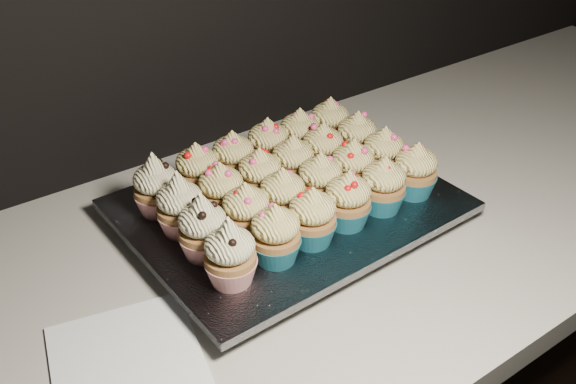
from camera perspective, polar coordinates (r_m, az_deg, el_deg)
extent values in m
cube|color=silver|center=(0.86, -6.70, -8.02)|extent=(2.44, 0.64, 0.04)
cube|color=white|center=(0.75, -14.18, -14.09)|extent=(0.19, 0.19, 0.00)
cube|color=black|center=(0.92, 0.00, -2.02)|extent=(0.42, 0.32, 0.02)
cube|color=silver|center=(0.91, 0.00, -1.15)|extent=(0.45, 0.36, 0.01)
cone|color=#AC1C18|center=(0.77, -5.06, -6.99)|extent=(0.06, 0.06, 0.03)
ellipsoid|color=#FFF1B3|center=(0.74, -5.21, -4.76)|extent=(0.06, 0.06, 0.04)
cone|color=#FFF1B3|center=(0.73, -5.32, -3.03)|extent=(0.03, 0.03, 0.03)
cone|color=#1A6A7C|center=(0.80, -1.10, -5.16)|extent=(0.06, 0.06, 0.03)
ellipsoid|color=#FDE380|center=(0.77, -1.13, -2.96)|extent=(0.06, 0.06, 0.04)
cone|color=#FDE380|center=(0.76, -1.15, -1.57)|extent=(0.03, 0.03, 0.02)
cone|color=#1A6A7C|center=(0.82, 2.14, -3.58)|extent=(0.06, 0.06, 0.03)
ellipsoid|color=#FDE380|center=(0.80, 2.19, -1.42)|extent=(0.06, 0.06, 0.04)
cone|color=#FDE380|center=(0.79, 2.23, -0.05)|extent=(0.03, 0.03, 0.02)
cone|color=#1A6A7C|center=(0.86, 5.25, -2.03)|extent=(0.06, 0.06, 0.03)
ellipsoid|color=#FDE380|center=(0.84, 5.38, 0.08)|extent=(0.06, 0.06, 0.04)
cone|color=#FDE380|center=(0.82, 5.46, 1.42)|extent=(0.03, 0.03, 0.02)
cone|color=#1A6A7C|center=(0.89, 8.34, -0.67)|extent=(0.06, 0.06, 0.03)
ellipsoid|color=#FDE380|center=(0.87, 8.54, 1.39)|extent=(0.06, 0.06, 0.04)
cone|color=#FDE380|center=(0.86, 8.66, 2.69)|extent=(0.03, 0.03, 0.02)
cone|color=#1A6A7C|center=(0.93, 11.10, 0.65)|extent=(0.06, 0.06, 0.03)
ellipsoid|color=#FDE380|center=(0.91, 11.35, 2.65)|extent=(0.06, 0.06, 0.04)
cone|color=#FDE380|center=(0.90, 11.51, 3.90)|extent=(0.03, 0.03, 0.02)
cone|color=#AC1C18|center=(0.81, -7.43, -4.66)|extent=(0.06, 0.06, 0.03)
ellipsoid|color=#FFF1B3|center=(0.79, -7.63, -2.49)|extent=(0.06, 0.06, 0.04)
cone|color=#FFF1B3|center=(0.77, -7.78, -0.81)|extent=(0.03, 0.03, 0.03)
cone|color=#1A6A7C|center=(0.83, -3.69, -3.14)|extent=(0.06, 0.06, 0.03)
ellipsoid|color=#FDE380|center=(0.81, -3.78, -0.99)|extent=(0.06, 0.06, 0.04)
cone|color=#FDE380|center=(0.80, -3.84, 0.36)|extent=(0.03, 0.03, 0.02)
cone|color=#1A6A7C|center=(0.86, -0.47, -1.73)|extent=(0.06, 0.06, 0.03)
ellipsoid|color=#FDE380|center=(0.84, -0.49, 0.38)|extent=(0.06, 0.06, 0.04)
cone|color=#FDE380|center=(0.83, -0.49, 1.72)|extent=(0.03, 0.03, 0.02)
cone|color=#1A6A7C|center=(0.89, 2.83, -0.29)|extent=(0.06, 0.06, 0.03)
ellipsoid|color=#FDE380|center=(0.87, 2.89, 1.78)|extent=(0.06, 0.06, 0.04)
cone|color=#FDE380|center=(0.86, 2.94, 3.08)|extent=(0.03, 0.03, 0.02)
cone|color=#1A6A7C|center=(0.93, 5.68, 0.99)|extent=(0.06, 0.06, 0.03)
ellipsoid|color=#FDE380|center=(0.91, 5.81, 3.01)|extent=(0.06, 0.06, 0.04)
cone|color=#FDE380|center=(0.90, 5.89, 4.27)|extent=(0.03, 0.03, 0.02)
cone|color=#1A6A7C|center=(0.97, 8.36, 2.16)|extent=(0.06, 0.06, 0.03)
ellipsoid|color=#FDE380|center=(0.95, 8.54, 4.12)|extent=(0.06, 0.06, 0.04)
cone|color=#FDE380|center=(0.94, 8.66, 5.35)|extent=(0.03, 0.03, 0.02)
cone|color=#AC1C18|center=(0.85, -9.41, -2.63)|extent=(0.06, 0.06, 0.03)
ellipsoid|color=#FFF1B3|center=(0.83, -9.64, -0.52)|extent=(0.06, 0.06, 0.04)
cone|color=#FFF1B3|center=(0.82, -9.83, 1.11)|extent=(0.03, 0.03, 0.03)
cone|color=#1A6A7C|center=(0.88, -5.86, -1.22)|extent=(0.06, 0.06, 0.03)
ellipsoid|color=#FDE380|center=(0.86, -6.00, 0.87)|extent=(0.06, 0.06, 0.04)
cone|color=#FDE380|center=(0.84, -6.09, 2.18)|extent=(0.03, 0.03, 0.02)
cone|color=#1A6A7C|center=(0.90, -2.48, 0.13)|extent=(0.06, 0.06, 0.03)
ellipsoid|color=#FDE380|center=(0.88, -2.54, 2.19)|extent=(0.06, 0.06, 0.04)
cone|color=#FDE380|center=(0.87, -2.57, 3.48)|extent=(0.03, 0.03, 0.02)
cone|color=#1A6A7C|center=(0.93, 0.43, 1.37)|extent=(0.06, 0.06, 0.03)
ellipsoid|color=#FDE380|center=(0.91, 0.44, 3.39)|extent=(0.06, 0.06, 0.04)
cone|color=#FDE380|center=(0.90, 0.45, 4.65)|extent=(0.03, 0.03, 0.02)
cone|color=#1A6A7C|center=(0.97, 3.07, 2.57)|extent=(0.06, 0.06, 0.03)
ellipsoid|color=#FDE380|center=(0.95, 3.14, 4.53)|extent=(0.06, 0.06, 0.04)
cone|color=#FDE380|center=(0.94, 3.18, 5.76)|extent=(0.03, 0.03, 0.02)
cone|color=#1A6A7C|center=(1.00, 6.04, 3.64)|extent=(0.06, 0.06, 0.03)
ellipsoid|color=#FDE380|center=(0.99, 6.17, 5.56)|extent=(0.06, 0.06, 0.04)
cone|color=#FDE380|center=(0.97, 6.25, 6.75)|extent=(0.03, 0.03, 0.02)
cone|color=#AC1C18|center=(0.90, -11.46, -0.88)|extent=(0.06, 0.06, 0.03)
ellipsoid|color=#FFF1B3|center=(0.88, -11.73, 1.17)|extent=(0.06, 0.06, 0.04)
cone|color=#FFF1B3|center=(0.86, -11.94, 2.74)|extent=(0.03, 0.03, 0.03)
cone|color=#1A6A7C|center=(0.92, -7.93, 0.64)|extent=(0.06, 0.06, 0.03)
ellipsoid|color=#FDE380|center=(0.90, -8.11, 2.66)|extent=(0.06, 0.06, 0.04)
cone|color=#FDE380|center=(0.89, -8.22, 3.93)|extent=(0.03, 0.03, 0.02)
cone|color=#1A6A7C|center=(0.95, -4.81, 1.79)|extent=(0.06, 0.06, 0.03)
ellipsoid|color=#FDE380|center=(0.93, -4.92, 3.78)|extent=(0.06, 0.06, 0.04)
cone|color=#FDE380|center=(0.92, -4.99, 5.03)|extent=(0.03, 0.03, 0.02)
cone|color=#1A6A7C|center=(0.98, -1.77, 3.02)|extent=(0.06, 0.06, 0.03)
ellipsoid|color=#FDE380|center=(0.96, -1.81, 4.97)|extent=(0.06, 0.06, 0.04)
cone|color=#FDE380|center=(0.95, -1.83, 6.19)|extent=(0.03, 0.03, 0.02)
cone|color=#1A6A7C|center=(1.01, 1.03, 3.95)|extent=(0.06, 0.06, 0.03)
ellipsoid|color=#FDE380|center=(0.99, 1.05, 5.86)|extent=(0.06, 0.06, 0.04)
cone|color=#FDE380|center=(0.98, 1.07, 7.05)|extent=(0.03, 0.03, 0.02)
cone|color=#1A6A7C|center=(1.04, 3.68, 4.99)|extent=(0.06, 0.06, 0.03)
ellipsoid|color=#FDE380|center=(1.03, 3.75, 6.86)|extent=(0.06, 0.06, 0.04)
cone|color=#FDE380|center=(1.02, 3.80, 8.02)|extent=(0.03, 0.03, 0.02)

